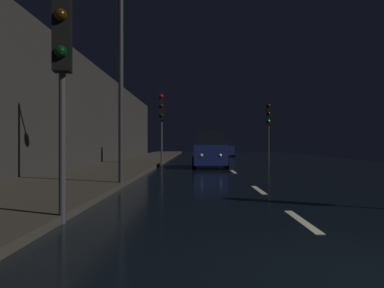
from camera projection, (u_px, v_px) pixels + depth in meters
The scene contains 10 objects.
ground at pixel (222, 164), 28.85m from camera, with size 25.37×84.00×0.02m, color black.
sidewalk_left at pixel (132, 163), 28.90m from camera, with size 4.40×84.00×0.15m, color #38332B.
building_facade_left at pixel (82, 113), 25.43m from camera, with size 0.80×63.00×6.75m, color #2D2B28.
lane_centerline at pixel (254, 186), 13.43m from camera, with size 0.16×15.42×0.01m.
traffic_light_far_right at pixel (269, 118), 33.76m from camera, with size 0.32×0.46×4.93m.
traffic_light_far_left at pixel (162, 112), 26.83m from camera, with size 0.32×0.46×4.91m.
traffic_light_near_left at pixel (62, 36), 7.09m from camera, with size 0.36×0.48×4.58m.
streetlamp_overhead at pixel (135, 51), 13.24m from camera, with size 1.70×0.44×6.66m.
car_approaching_headlights at pixel (210, 151), 24.13m from camera, with size 2.06×4.45×2.24m.
car_distant_taillights at pixel (226, 148), 46.06m from camera, with size 1.85×4.02×2.02m.
Camera 1 is at (-1.94, -4.37, 1.40)m, focal length 37.83 mm.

